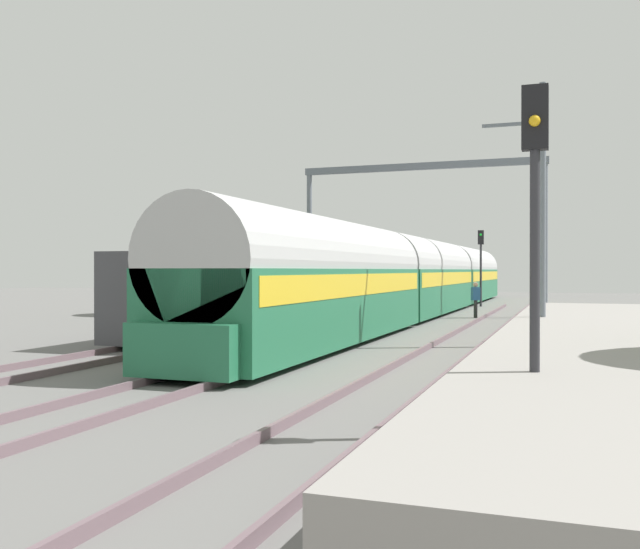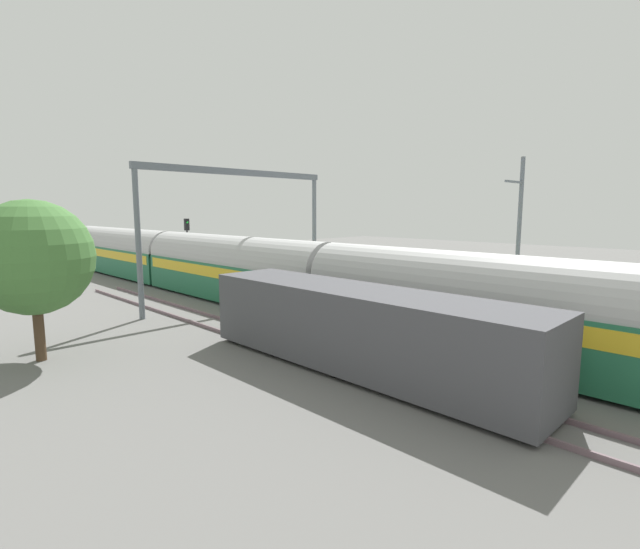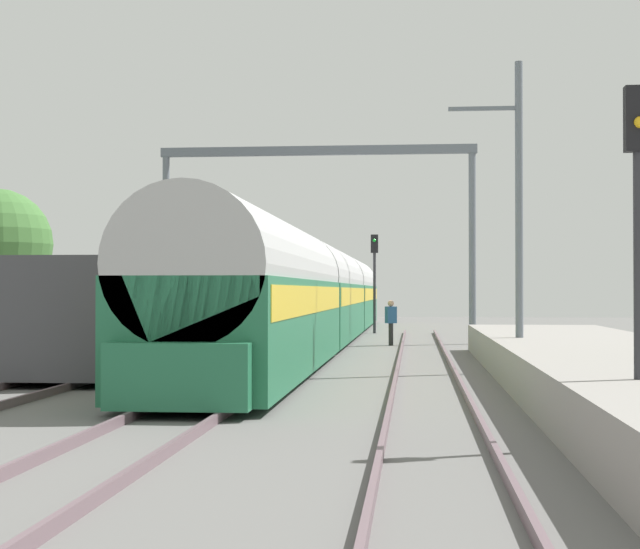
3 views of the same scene
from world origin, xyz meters
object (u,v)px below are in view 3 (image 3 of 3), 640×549
(person_crossing, at_px, (391,319))
(passenger_train, at_px, (319,294))
(freight_car, at_px, (124,314))
(catenary_gantry, at_px, (317,202))
(railway_signal_near, at_px, (638,215))
(railway_signal_far, at_px, (374,270))

(person_crossing, bearing_deg, passenger_train, -64.76)
(passenger_train, xyz_separation_m, freight_car, (-4.13, -13.55, -0.50))
(passenger_train, bearing_deg, freight_car, -106.96)
(passenger_train, height_order, catenary_gantry, catenary_gantry)
(passenger_train, bearing_deg, railway_signal_near, -75.51)
(railway_signal_near, xyz_separation_m, railway_signal_far, (-4.96, 35.46, -0.02))
(railway_signal_near, bearing_deg, catenary_gantry, 104.93)
(person_crossing, height_order, railway_signal_far, railway_signal_far)
(freight_car, relative_size, railway_signal_near, 2.65)
(passenger_train, xyz_separation_m, railway_signal_near, (6.88, -26.62, 1.17))
(railway_signal_near, distance_m, catenary_gantry, 26.84)
(catenary_gantry, bearing_deg, person_crossing, -22.23)
(person_crossing, xyz_separation_m, railway_signal_near, (3.92, -24.61, 2.11))
(person_crossing, height_order, catenary_gantry, catenary_gantry)
(freight_car, distance_m, railway_signal_far, 23.25)
(passenger_train, height_order, railway_signal_near, railway_signal_near)
(passenger_train, distance_m, freight_car, 14.17)
(freight_car, distance_m, person_crossing, 13.54)
(passenger_train, xyz_separation_m, railway_signal_far, (1.92, 8.84, 1.15))
(railway_signal_near, bearing_deg, railway_signal_far, 97.97)
(railway_signal_far, height_order, catenary_gantry, catenary_gantry)
(catenary_gantry, bearing_deg, railway_signal_near, -75.07)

